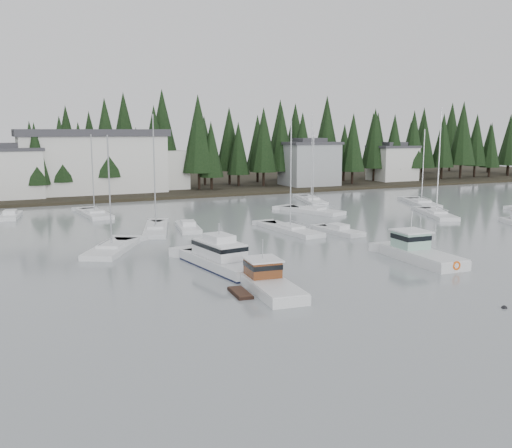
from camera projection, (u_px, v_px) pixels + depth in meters
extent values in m
plane|color=#8E9599|center=(474.00, 357.00, 28.37)|extent=(260.00, 260.00, 0.00)
cube|color=black|center=(107.00, 187.00, 115.12)|extent=(240.00, 54.00, 1.00)
cube|color=silver|center=(13.00, 174.00, 90.83)|extent=(9.00, 7.00, 7.50)
cube|color=#38383D|center=(11.00, 149.00, 90.18)|extent=(9.54, 7.42, 0.50)
cube|color=#38383D|center=(11.00, 145.00, 90.09)|extent=(4.95, 3.85, 0.80)
cube|color=#999EA0|center=(309.00, 165.00, 112.42)|extent=(10.00, 8.00, 8.00)
cube|color=#38383D|center=(310.00, 143.00, 111.73)|extent=(10.60, 8.48, 0.50)
cube|color=#38383D|center=(310.00, 140.00, 111.63)|extent=(5.50, 4.40, 0.80)
cube|color=silver|center=(392.00, 164.00, 123.46)|extent=(9.00, 7.00, 7.00)
cube|color=#38383D|center=(393.00, 147.00, 122.86)|extent=(9.54, 7.42, 0.50)
cube|color=#38383D|center=(393.00, 144.00, 122.76)|extent=(4.95, 3.85, 0.80)
cube|color=silver|center=(93.00, 164.00, 98.73)|extent=(24.00, 10.00, 10.00)
cube|color=#38383D|center=(91.00, 133.00, 97.88)|extent=(25.00, 11.00, 1.20)
cube|color=silver|center=(158.00, 170.00, 105.77)|extent=(10.00, 8.00, 7.00)
cube|color=silver|center=(270.00, 290.00, 39.90)|extent=(3.45, 8.17, 1.15)
cube|color=silver|center=(270.00, 282.00, 39.80)|extent=(3.38, 8.00, 0.11)
cube|color=#46200E|center=(263.00, 268.00, 41.18)|extent=(2.40, 2.59, 1.23)
cube|color=white|center=(263.00, 259.00, 41.07)|extent=(2.70, 2.94, 0.11)
cube|color=black|center=(263.00, 265.00, 41.14)|extent=(2.46, 2.64, 0.35)
cylinder|color=#A5A8AD|center=(263.00, 249.00, 40.95)|extent=(0.08, 0.08, 1.41)
cube|color=black|center=(240.00, 295.00, 39.21)|extent=(1.34, 2.92, 0.49)
cube|color=silver|center=(222.00, 266.00, 46.77)|extent=(4.30, 10.09, 1.42)
cube|color=black|center=(222.00, 268.00, 46.78)|extent=(4.34, 10.14, 0.20)
cube|color=white|center=(219.00, 249.00, 46.95)|extent=(3.14, 5.37, 1.29)
cube|color=black|center=(219.00, 245.00, 46.90)|extent=(3.20, 5.42, 0.36)
cube|color=white|center=(219.00, 238.00, 46.80)|extent=(2.14, 2.76, 0.58)
cylinder|color=#A5A8AD|center=(219.00, 229.00, 46.68)|extent=(0.10, 0.10, 0.98)
cube|color=silver|center=(422.00, 260.00, 49.06)|extent=(3.49, 8.70, 1.39)
cube|color=silver|center=(423.00, 252.00, 48.94)|extent=(3.42, 8.52, 0.13)
cube|color=#91BEAB|center=(411.00, 240.00, 50.38)|extent=(2.60, 2.70, 1.49)
cube|color=white|center=(411.00, 231.00, 50.25)|extent=(2.92, 3.06, 0.13)
cube|color=black|center=(411.00, 237.00, 50.33)|extent=(2.66, 2.75, 0.43)
cylinder|color=#A5A8AD|center=(412.00, 221.00, 50.10)|extent=(0.08, 0.08, 1.71)
torus|color=#F2590C|center=(457.00, 266.00, 45.06)|extent=(0.75, 0.19, 0.75)
cube|color=silver|center=(311.00, 202.00, 90.64)|extent=(5.50, 11.28, 1.05)
cube|color=white|center=(311.00, 198.00, 90.54)|extent=(2.78, 4.09, 0.30)
cylinder|color=#A5A8AD|center=(312.00, 155.00, 89.46)|extent=(0.14, 0.14, 13.61)
cube|color=silver|center=(436.00, 216.00, 75.54)|extent=(6.25, 10.17, 1.05)
cube|color=white|center=(436.00, 211.00, 75.44)|extent=(2.99, 3.82, 0.30)
cylinder|color=#A5A8AD|center=(439.00, 160.00, 74.36)|extent=(0.14, 0.14, 13.63)
cube|color=silver|center=(95.00, 216.00, 75.79)|extent=(3.57, 9.59, 1.05)
cube|color=white|center=(94.00, 211.00, 75.69)|extent=(2.23, 3.34, 0.30)
cylinder|color=#A5A8AD|center=(93.00, 173.00, 74.89)|extent=(0.14, 0.14, 10.19)
cube|color=silver|center=(313.00, 213.00, 78.61)|extent=(5.98, 9.73, 1.05)
cube|color=white|center=(313.00, 208.00, 78.50)|extent=(3.05, 3.68, 0.30)
cylinder|color=#A5A8AD|center=(313.00, 171.00, 77.67)|extent=(0.14, 0.14, 10.53)
cube|color=silver|center=(156.00, 231.00, 63.97)|extent=(5.38, 10.46, 1.05)
cube|color=white|center=(156.00, 226.00, 63.86)|extent=(2.68, 3.82, 0.30)
cylinder|color=#A5A8AD|center=(154.00, 171.00, 62.88)|extent=(0.14, 0.14, 12.45)
cube|color=silver|center=(290.00, 232.00, 63.71)|extent=(3.32, 10.18, 1.05)
cube|color=white|center=(290.00, 226.00, 63.60)|extent=(2.06, 3.53, 0.30)
cylinder|color=#A5A8AD|center=(291.00, 175.00, 62.68)|extent=(0.14, 0.14, 11.74)
cube|color=silver|center=(112.00, 251.00, 53.34)|extent=(6.93, 9.16, 1.05)
cube|color=white|center=(112.00, 245.00, 53.24)|extent=(3.29, 3.64, 0.30)
cylinder|color=#A5A8AD|center=(110.00, 191.00, 52.43)|extent=(0.14, 0.14, 10.25)
cube|color=silver|center=(421.00, 205.00, 87.12)|extent=(6.71, 10.63, 1.05)
cube|color=white|center=(422.00, 200.00, 87.01)|extent=(3.26, 4.02, 0.30)
cylinder|color=#A5A8AD|center=(423.00, 166.00, 86.15)|extent=(0.14, 0.14, 10.88)
cube|color=silver|center=(339.00, 233.00, 62.68)|extent=(2.99, 6.66, 0.90)
cube|color=white|center=(339.00, 226.00, 62.56)|extent=(1.74, 2.23, 0.55)
cube|color=silver|center=(10.00, 218.00, 73.58)|extent=(3.27, 6.37, 0.90)
cube|color=white|center=(10.00, 212.00, 73.47)|extent=(1.82, 2.18, 0.55)
cube|color=silver|center=(188.00, 229.00, 64.92)|extent=(3.40, 7.10, 0.90)
cube|color=white|center=(188.00, 223.00, 64.81)|extent=(1.87, 2.42, 0.55)
sphere|color=black|center=(504.00, 308.00, 36.16)|extent=(0.38, 0.38, 0.38)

